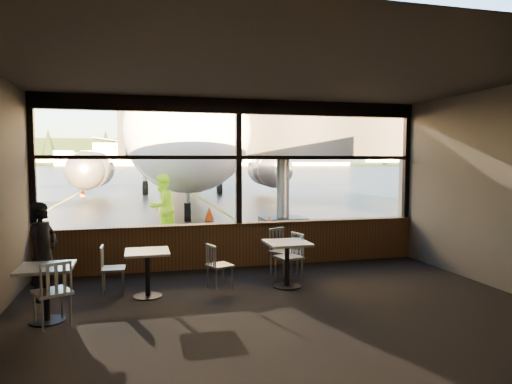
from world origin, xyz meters
name	(u,v)px	position (x,y,z in m)	size (l,w,h in m)	color
ground_plane	(146,168)	(0.00, 120.00, 0.00)	(520.00, 520.00, 0.00)	black
carpet_floor	(282,311)	(0.00, -3.00, 0.01)	(8.00, 6.00, 0.01)	black
ceiling	(283,72)	(0.00, -3.00, 3.50)	(8.00, 6.00, 0.04)	#38332D
wall_right	(510,190)	(4.00, -3.00, 1.75)	(0.04, 6.00, 3.50)	#453F37
wall_back	(395,221)	(0.00, -6.00, 1.75)	(8.00, 0.04, 3.50)	#453F37
window_sill	(239,245)	(0.00, 0.00, 0.45)	(8.00, 0.28, 0.90)	#4D3017
window_header	(238,107)	(0.00, 0.00, 3.35)	(8.00, 0.18, 0.30)	black
mullion_left	(32,163)	(-3.95, 0.00, 2.20)	(0.12, 0.12, 2.60)	black
mullion_centre	(239,162)	(0.00, 0.00, 2.20)	(0.12, 0.12, 2.60)	black
mullion_right	(406,162)	(3.95, 0.00, 2.20)	(0.12, 0.12, 2.60)	black
window_transom	(239,157)	(0.00, 0.00, 2.30)	(8.00, 0.10, 0.08)	black
airliner	(182,103)	(0.77, 20.36, 5.87)	(32.01, 38.41, 11.74)	white
jet_bridge	(307,157)	(3.60, 5.50, 2.37)	(8.87, 10.84, 4.73)	#292A2C
cafe_table_near	(287,265)	(0.48, -1.77, 0.41)	(0.74, 0.74, 0.81)	gray
cafe_table_mid	(148,274)	(-1.91, -1.75, 0.39)	(0.70, 0.70, 0.77)	#A19B94
cafe_table_left	(47,294)	(-3.28, -2.59, 0.39)	(0.72, 0.72, 0.79)	gray
chair_near_e	(289,258)	(0.62, -1.45, 0.45)	(0.49, 0.49, 0.91)	#AEA99D
chair_near_w	(220,266)	(-0.68, -1.55, 0.40)	(0.44, 0.44, 0.80)	#B2ACA1
chair_near_n	(284,252)	(0.68, -1.00, 0.47)	(0.51, 0.51, 0.93)	#B5B1A3
chair_mid_w	(113,269)	(-2.47, -1.35, 0.41)	(0.44, 0.44, 0.82)	#B6B1A5
chair_left_s	(52,293)	(-3.18, -2.77, 0.46)	(0.50, 0.50, 0.92)	#B5B0A3
passenger	(43,252)	(-3.52, -1.51, 0.79)	(0.58, 0.38, 1.58)	black
ground_crew	(162,207)	(-1.40, 3.79, 0.92)	(0.90, 0.70, 1.85)	#BFF219
cone_nose	(209,213)	(0.51, 7.50, 0.26)	(0.37, 0.37, 0.52)	orange
cone_wing	(83,192)	(-5.39, 20.64, 0.26)	(0.38, 0.38, 0.53)	orange
hangar_mid	(143,153)	(0.00, 185.00, 5.00)	(38.00, 15.00, 10.00)	silver
hangar_right	(287,151)	(60.00, 178.00, 6.00)	(50.00, 20.00, 12.00)	silver
fuel_tank_a	(64,158)	(-30.00, 182.00, 3.00)	(8.00, 8.00, 6.00)	silver
fuel_tank_b	(91,158)	(-20.00, 182.00, 3.00)	(8.00, 8.00, 6.00)	silver
fuel_tank_c	(117,158)	(-10.00, 182.00, 3.00)	(8.00, 8.00, 6.00)	silver
treeline	(142,152)	(0.00, 210.00, 6.00)	(360.00, 3.00, 12.00)	black
cone_extra	(269,223)	(1.96, 4.44, 0.25)	(0.36, 0.36, 0.50)	red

